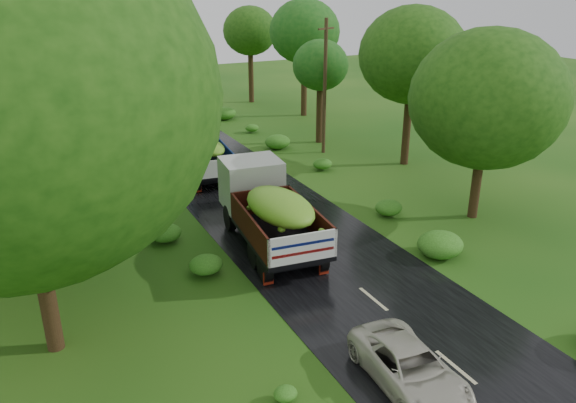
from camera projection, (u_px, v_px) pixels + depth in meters
ground at (455, 367)px, 15.62m from camera, size 120.00×120.00×0.00m
road at (357, 286)px, 19.78m from camera, size 6.50×80.00×0.02m
road_lines at (342, 273)px, 20.61m from camera, size 0.12×69.60×0.00m
truck_near at (267, 206)px, 22.35m from camera, size 3.21×7.26×2.96m
truck_far at (203, 149)px, 30.58m from camera, size 2.77×6.23×2.54m
car at (410, 367)px, 14.74m from camera, size 2.12×4.12×1.11m
utility_pole at (325, 86)px, 33.55m from camera, size 1.34×0.62×8.03m
trees_right at (352, 55)px, 34.39m from camera, size 6.23×31.55×7.90m
shrubs at (255, 195)px, 27.14m from camera, size 11.90×44.00×0.70m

